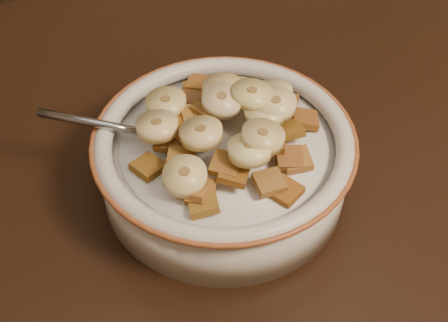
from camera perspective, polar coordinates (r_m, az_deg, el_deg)
name	(u,v)px	position (r m, az deg, el deg)	size (l,w,h in m)	color
cereal_bowl	(224,167)	(0.49, 0.00, -0.56)	(0.19, 0.19, 0.05)	silver
milk	(224,146)	(0.47, 0.00, 1.34)	(0.16, 0.16, 0.00)	silver
spoon	(184,140)	(0.47, -3.70, 1.95)	(0.03, 0.05, 0.01)	#8A92A1
cereal_square_0	(208,109)	(0.47, -1.49, 4.77)	(0.02, 0.02, 0.01)	brown
cereal_square_1	(259,145)	(0.45, 3.21, 1.48)	(0.02, 0.02, 0.01)	brown
cereal_square_2	(192,178)	(0.44, -2.94, -1.54)	(0.02, 0.02, 0.01)	olive
cereal_square_3	(271,142)	(0.46, 4.32, 1.75)	(0.02, 0.02, 0.01)	brown
cereal_square_4	(203,204)	(0.43, -1.90, -3.93)	(0.02, 0.02, 0.01)	olive
cereal_square_5	(212,112)	(0.47, -1.09, 4.51)	(0.02, 0.02, 0.01)	brown
cereal_square_6	(285,191)	(0.44, 5.64, -2.77)	(0.02, 0.02, 0.01)	#985B1B
cereal_square_7	(194,91)	(0.51, -2.73, 6.37)	(0.02, 0.02, 0.01)	brown
cereal_square_8	(235,86)	(0.52, 1.03, 6.88)	(0.02, 0.02, 0.01)	brown
cereal_square_9	(183,126)	(0.47, -3.75, 3.24)	(0.02, 0.02, 0.01)	#9D5D19
cereal_square_10	(170,141)	(0.46, -4.95, 1.86)	(0.02, 0.02, 0.01)	brown
cereal_square_11	(163,117)	(0.49, -5.58, 4.00)	(0.02, 0.02, 0.01)	brown
cereal_square_12	(195,120)	(0.47, -2.65, 3.76)	(0.02, 0.02, 0.01)	brown
cereal_square_13	(289,158)	(0.46, 5.99, 0.28)	(0.02, 0.02, 0.01)	brown
cereal_square_14	(178,173)	(0.45, -4.26, -1.06)	(0.02, 0.02, 0.01)	brown
cereal_square_15	(201,192)	(0.43, -2.16, -2.84)	(0.02, 0.02, 0.01)	brown
cereal_square_16	(284,101)	(0.51, 5.48, 5.47)	(0.02, 0.02, 0.01)	#985720
cereal_square_17	(181,158)	(0.45, -3.91, 0.28)	(0.02, 0.02, 0.01)	brown
cereal_square_18	(234,174)	(0.44, 0.91, -1.15)	(0.02, 0.02, 0.01)	brown
cereal_square_19	(224,96)	(0.51, 0.03, 5.96)	(0.02, 0.02, 0.01)	brown
cereal_square_20	(270,182)	(0.44, 4.19, -1.96)	(0.02, 0.02, 0.01)	olive
cereal_square_21	(280,107)	(0.50, 5.13, 4.96)	(0.02, 0.02, 0.01)	brown
cereal_square_22	(193,134)	(0.46, -2.88, 2.50)	(0.02, 0.02, 0.01)	#98602F
cereal_square_23	(226,165)	(0.44, 0.15, -0.33)	(0.02, 0.02, 0.01)	brown
cereal_square_24	(199,84)	(0.52, -2.27, 7.04)	(0.02, 0.02, 0.01)	#9A5A27
cereal_square_25	(297,160)	(0.46, 6.67, 0.13)	(0.02, 0.02, 0.01)	#9D6B27
cereal_square_26	(305,119)	(0.49, 7.42, 3.81)	(0.02, 0.02, 0.01)	brown
cereal_square_27	(179,118)	(0.47, -4.10, 3.96)	(0.02, 0.02, 0.01)	olive
cereal_square_28	(196,189)	(0.43, -2.60, -2.62)	(0.02, 0.02, 0.01)	#9E5F31
cereal_square_29	(148,167)	(0.46, -6.96, -0.52)	(0.02, 0.02, 0.01)	brown
cereal_square_30	(193,98)	(0.50, -2.88, 5.76)	(0.02, 0.02, 0.01)	brown
cereal_square_31	(289,130)	(0.47, 5.94, 2.81)	(0.02, 0.02, 0.01)	#8A5C16
banana_slice_0	(222,101)	(0.47, -0.17, 5.55)	(0.03, 0.03, 0.01)	beige
banana_slice_1	(250,150)	(0.43, 2.36, 1.03)	(0.03, 0.03, 0.01)	#EADE87
banana_slice_2	(252,95)	(0.47, 2.58, 6.05)	(0.03, 0.03, 0.01)	#CDBD66
banana_slice_3	(239,93)	(0.48, 1.41, 6.25)	(0.03, 0.03, 0.01)	#E1C26C
banana_slice_4	(273,95)	(0.49, 4.50, 6.05)	(0.03, 0.03, 0.01)	#FAE295
banana_slice_5	(157,126)	(0.46, -6.13, 3.16)	(0.03, 0.03, 0.01)	beige
banana_slice_6	(201,133)	(0.44, -2.10, 2.55)	(0.03, 0.03, 0.01)	#F6DF97
banana_slice_7	(166,103)	(0.48, -5.31, 5.27)	(0.03, 0.03, 0.01)	#DDD587
banana_slice_8	(276,104)	(0.47, 4.74, 5.18)	(0.03, 0.03, 0.01)	beige
banana_slice_9	(185,176)	(0.43, -3.58, -1.39)	(0.03, 0.03, 0.01)	beige
banana_slice_10	(222,89)	(0.48, -0.16, 6.59)	(0.03, 0.03, 0.01)	#F3CF74
banana_slice_11	(263,137)	(0.44, 3.56, 2.20)	(0.03, 0.03, 0.01)	#D9C373
banana_slice_12	(265,113)	(0.47, 3.77, 4.42)	(0.03, 0.03, 0.01)	#E5C786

